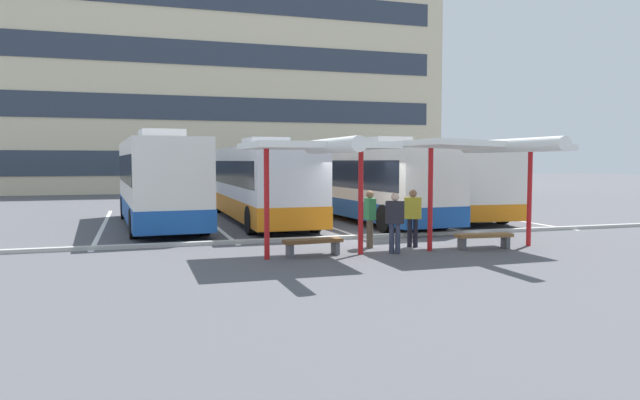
# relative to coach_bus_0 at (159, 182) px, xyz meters

# --- Properties ---
(ground_plane) EXTENTS (160.00, 160.00, 0.00)m
(ground_plane) POSITION_rel_coach_bus_0_xyz_m (6.25, -5.94, -1.71)
(ground_plane) COLOR #515156
(terminal_building) EXTENTS (38.17, 13.43, 19.94)m
(terminal_building) POSITION_rel_coach_bus_0_xyz_m (6.28, 30.04, 6.90)
(terminal_building) COLOR beige
(terminal_building) RESTS_ON ground
(coach_bus_0) EXTENTS (3.14, 10.30, 3.67)m
(coach_bus_0) POSITION_rel_coach_bus_0_xyz_m (0.00, 0.00, 0.00)
(coach_bus_0) COLOR silver
(coach_bus_0) RESTS_ON ground
(coach_bus_1) EXTENTS (2.62, 12.24, 3.45)m
(coach_bus_1) POSITION_rel_coach_bus_0_xyz_m (4.08, 0.88, -0.12)
(coach_bus_1) COLOR silver
(coach_bus_1) RESTS_ON ground
(coach_bus_2) EXTENTS (3.17, 11.20, 3.48)m
(coach_bus_2) POSITION_rel_coach_bus_0_xyz_m (8.50, -0.53, -0.10)
(coach_bus_2) COLOR silver
(coach_bus_2) RESTS_ON ground
(coach_bus_3) EXTENTS (3.65, 12.42, 3.47)m
(coach_bus_3) POSITION_rel_coach_bus_0_xyz_m (12.45, 1.30, -0.10)
(coach_bus_3) COLOR silver
(coach_bus_3) RESTS_ON ground
(lane_stripe_0) EXTENTS (0.16, 14.00, 0.01)m
(lane_stripe_0) POSITION_rel_coach_bus_0_xyz_m (-2.10, 0.94, -1.70)
(lane_stripe_0) COLOR white
(lane_stripe_0) RESTS_ON ground
(lane_stripe_1) EXTENTS (0.16, 14.00, 0.01)m
(lane_stripe_1) POSITION_rel_coach_bus_0_xyz_m (2.07, 0.94, -1.70)
(lane_stripe_1) COLOR white
(lane_stripe_1) RESTS_ON ground
(lane_stripe_2) EXTENTS (0.16, 14.00, 0.01)m
(lane_stripe_2) POSITION_rel_coach_bus_0_xyz_m (6.25, 0.94, -1.70)
(lane_stripe_2) COLOR white
(lane_stripe_2) RESTS_ON ground
(lane_stripe_3) EXTENTS (0.16, 14.00, 0.01)m
(lane_stripe_3) POSITION_rel_coach_bus_0_xyz_m (10.42, 0.94, -1.70)
(lane_stripe_3) COLOR white
(lane_stripe_3) RESTS_ON ground
(lane_stripe_4) EXTENTS (0.16, 14.00, 0.01)m
(lane_stripe_4) POSITION_rel_coach_bus_0_xyz_m (14.60, 0.94, -1.70)
(lane_stripe_4) COLOR white
(lane_stripe_4) RESTS_ON ground
(waiting_shelter_0) EXTENTS (3.60, 4.75, 3.09)m
(waiting_shelter_0) POSITION_rel_coach_bus_0_xyz_m (3.66, -9.00, 1.16)
(waiting_shelter_0) COLOR red
(waiting_shelter_0) RESTS_ON ground
(bench_0) EXTENTS (1.65, 0.56, 0.45)m
(bench_0) POSITION_rel_coach_bus_0_xyz_m (3.66, -8.53, -1.37)
(bench_0) COLOR brown
(bench_0) RESTS_ON ground
(waiting_shelter_1) EXTENTS (4.31, 4.83, 3.14)m
(waiting_shelter_1) POSITION_rel_coach_bus_0_xyz_m (8.71, -9.01, 1.21)
(waiting_shelter_1) COLOR red
(waiting_shelter_1) RESTS_ON ground
(bench_1) EXTENTS (1.71, 0.56, 0.45)m
(bench_1) POSITION_rel_coach_bus_0_xyz_m (8.71, -8.91, -1.37)
(bench_1) COLOR brown
(bench_1) RESTS_ON ground
(platform_kerb) EXTENTS (44.00, 0.24, 0.12)m
(platform_kerb) POSITION_rel_coach_bus_0_xyz_m (6.25, -5.71, -1.65)
(platform_kerb) COLOR #ADADA8
(platform_kerb) RESTS_ON ground
(waiting_passenger_0) EXTENTS (0.54, 0.44, 1.71)m
(waiting_passenger_0) POSITION_rel_coach_bus_0_xyz_m (6.91, -7.95, -0.72)
(waiting_passenger_0) COLOR black
(waiting_passenger_0) RESTS_ON ground
(waiting_passenger_1) EXTENTS (0.25, 0.50, 1.68)m
(waiting_passenger_1) POSITION_rel_coach_bus_0_xyz_m (5.67, -7.67, -0.73)
(waiting_passenger_1) COLOR brown
(waiting_passenger_1) RESTS_ON ground
(waiting_passenger_2) EXTENTS (0.52, 0.46, 1.68)m
(waiting_passenger_2) POSITION_rel_coach_bus_0_xyz_m (5.90, -8.88, -0.74)
(waiting_passenger_2) COLOR #33384C
(waiting_passenger_2) RESTS_ON ground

